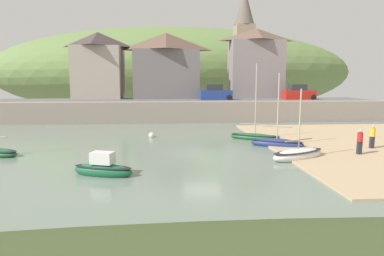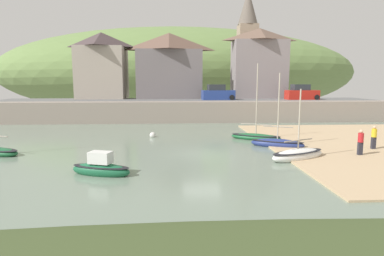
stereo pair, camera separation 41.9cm
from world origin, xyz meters
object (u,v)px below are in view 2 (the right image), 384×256
at_px(rowboat_small_beached, 298,155).
at_px(parked_car_by_wall, 302,93).
at_px(parked_car_near_slipway, 218,93).
at_px(waterfront_building_left, 102,65).
at_px(person_near_water, 374,136).
at_px(mooring_buoy, 153,135).
at_px(church_with_spire, 247,42).
at_px(sailboat_nearest_shore, 277,143).
at_px(person_on_slipway, 361,141).
at_px(sailboat_white_hull, 101,168).
at_px(motorboat_with_cabin, 256,137).
at_px(waterfront_building_right, 259,63).
at_px(waterfront_building_centre, 169,65).

height_order(rowboat_small_beached, parked_car_by_wall, parked_car_by_wall).
bearing_deg(parked_car_near_slipway, waterfront_building_left, 158.73).
relative_size(parked_car_by_wall, person_near_water, 2.57).
bearing_deg(mooring_buoy, church_with_spire, 59.83).
height_order(sailboat_nearest_shore, person_on_slipway, sailboat_nearest_shore).
height_order(sailboat_white_hull, mooring_buoy, sailboat_white_hull).
height_order(sailboat_white_hull, motorboat_with_cabin, motorboat_with_cabin).
height_order(waterfront_building_right, sailboat_white_hull, waterfront_building_right).
bearing_deg(parked_car_by_wall, waterfront_building_centre, 162.73).
bearing_deg(waterfront_building_left, parked_car_by_wall, -9.71).
distance_m(church_with_spire, person_on_slipway, 31.90).
bearing_deg(waterfront_building_right, parked_car_by_wall, -44.80).
distance_m(rowboat_small_beached, parked_car_near_slipway, 22.75).
xyz_separation_m(waterfront_building_centre, mooring_buoy, (-1.26, -18.38, -6.77)).
distance_m(church_with_spire, sailboat_nearest_shore, 29.21).
bearing_deg(mooring_buoy, waterfront_building_right, 53.03).
height_order(waterfront_building_right, rowboat_small_beached, waterfront_building_right).
bearing_deg(person_on_slipway, waterfront_building_left, 129.21).
height_order(waterfront_building_right, parked_car_by_wall, waterfront_building_right).
bearing_deg(person_on_slipway, mooring_buoy, 149.48).
height_order(parked_car_near_slipway, parked_car_by_wall, same).
bearing_deg(mooring_buoy, parked_car_by_wall, 37.07).
bearing_deg(church_with_spire, sailboat_white_hull, -113.91).
xyz_separation_m(waterfront_building_right, mooring_buoy, (-13.83, -18.38, -7.14)).
distance_m(waterfront_building_centre, waterfront_building_right, 12.58).
bearing_deg(parked_car_near_slipway, rowboat_small_beached, -90.02).
distance_m(parked_car_near_slipway, mooring_buoy, 16.04).
height_order(waterfront_building_left, rowboat_small_beached, waterfront_building_left).
relative_size(waterfront_building_centre, parked_car_by_wall, 2.18).
bearing_deg(rowboat_small_beached, waterfront_building_centre, 81.58).
height_order(rowboat_small_beached, parked_car_near_slipway, parked_car_near_slipway).
distance_m(parked_car_by_wall, person_near_water, 20.44).
xyz_separation_m(waterfront_building_left, waterfront_building_centre, (9.19, -0.00, 0.00)).
bearing_deg(parked_car_by_wall, sailboat_nearest_shore, -118.43).
relative_size(motorboat_with_cabin, mooring_buoy, 12.04).
relative_size(waterfront_building_left, church_with_spire, 0.56).
bearing_deg(person_near_water, waterfront_building_left, 133.69).
distance_m(waterfront_building_left, sailboat_white_hull, 30.98).
distance_m(waterfront_building_right, parked_car_by_wall, 7.59).
distance_m(sailboat_white_hull, rowboat_small_beached, 11.61).
distance_m(person_on_slipway, person_near_water, 2.66).
xyz_separation_m(parked_car_by_wall, person_on_slipway, (-4.74, -21.91, -2.22)).
height_order(church_with_spire, parked_car_near_slipway, church_with_spire).
xyz_separation_m(waterfront_building_centre, person_on_slipway, (12.36, -26.41, -5.94)).
distance_m(waterfront_building_right, church_with_spire, 5.26).
xyz_separation_m(sailboat_white_hull, parked_car_near_slipway, (9.36, 25.17, 2.87)).
bearing_deg(rowboat_small_beached, parked_car_near_slipway, 69.76).
relative_size(parked_car_by_wall, mooring_buoy, 7.98).
distance_m(rowboat_small_beached, person_near_water, 6.69).
height_order(waterfront_building_right, parked_car_near_slipway, waterfront_building_right).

